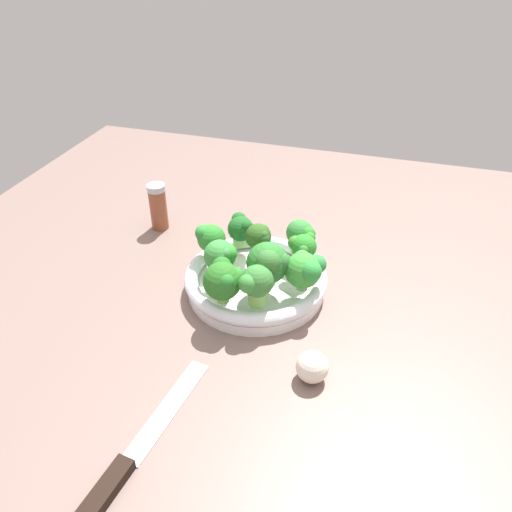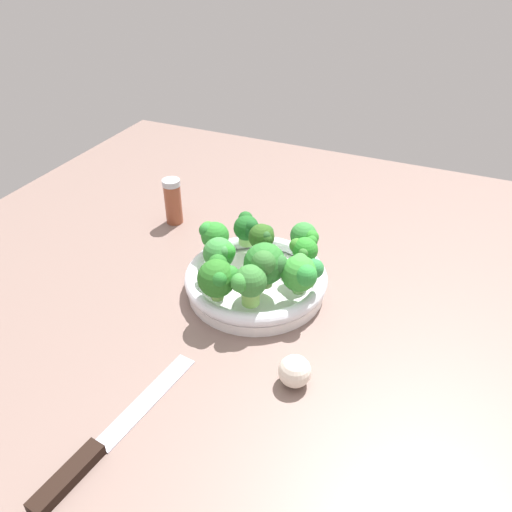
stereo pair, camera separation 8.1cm
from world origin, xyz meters
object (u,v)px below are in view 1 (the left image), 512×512
(broccoli_floret_0, at_px, (259,238))
(broccoli_floret_8, at_px, (224,280))
(broccoli_floret_2, at_px, (210,238))
(broccoli_floret_9, at_px, (305,269))
(knife, at_px, (128,462))
(bowl, at_px, (256,281))
(broccoli_floret_3, at_px, (269,263))
(broccoli_floret_1, at_px, (301,235))
(pepper_shaker, at_px, (158,206))
(broccoli_floret_4, at_px, (222,256))
(garlic_bulb, at_px, (312,367))
(broccoli_floret_7, at_px, (255,283))
(broccoli_floret_6, at_px, (303,248))
(broccoli_floret_5, at_px, (241,229))

(broccoli_floret_0, bearing_deg, broccoli_floret_8, 82.89)
(broccoli_floret_2, relative_size, broccoli_floret_8, 0.92)
(broccoli_floret_9, bearing_deg, knife, 68.18)
(bowl, xyz_separation_m, broccoli_floret_3, (-0.03, 0.03, 0.06))
(broccoli_floret_1, bearing_deg, pepper_shaker, -12.58)
(broccoli_floret_4, bearing_deg, pepper_shaker, -41.11)
(broccoli_floret_0, distance_m, broccoli_floret_2, 0.08)
(broccoli_floret_0, relative_size, broccoli_floret_9, 0.97)
(broccoli_floret_1, bearing_deg, garlic_bulb, 106.81)
(broccoli_floret_0, distance_m, broccoli_floret_8, 0.13)
(broccoli_floret_0, distance_m, broccoli_floret_7, 0.13)
(broccoli_floret_8, bearing_deg, broccoli_floret_6, -127.44)
(bowl, relative_size, broccoli_floret_9, 3.76)
(broccoli_floret_1, bearing_deg, broccoli_floret_0, 23.91)
(broccoli_floret_4, height_order, pepper_shaker, broccoli_floret_4)
(broccoli_floret_7, distance_m, pepper_shaker, 0.35)
(broccoli_floret_0, xyz_separation_m, broccoli_floret_8, (0.02, 0.13, 0.00))
(broccoli_floret_3, height_order, broccoli_floret_9, broccoli_floret_3)
(broccoli_floret_6, xyz_separation_m, broccoli_floret_9, (-0.02, 0.06, 0.00))
(bowl, xyz_separation_m, broccoli_floret_1, (-0.06, -0.07, 0.06))
(broccoli_floret_8, bearing_deg, garlic_bulb, 152.63)
(broccoli_floret_8, relative_size, broccoli_floret_9, 1.06)
(broccoli_floret_4, distance_m, knife, 0.33)
(broccoli_floret_7, relative_size, broccoli_floret_9, 1.05)
(broccoli_floret_0, distance_m, broccoli_floret_6, 0.08)
(broccoli_floret_4, xyz_separation_m, pepper_shaker, (0.20, -0.17, -0.03))
(broccoli_floret_4, bearing_deg, broccoli_floret_1, -134.64)
(broccoli_floret_1, xyz_separation_m, broccoli_floret_2, (0.14, 0.06, -0.00))
(broccoli_floret_9, height_order, pepper_shaker, broccoli_floret_9)
(broccoli_floret_8, bearing_deg, bowl, -105.78)
(garlic_bulb, height_order, pepper_shaker, pepper_shaker)
(broccoli_floret_9, distance_m, garlic_bulb, 0.16)
(broccoli_floret_0, bearing_deg, broccoli_floret_5, -32.46)
(bowl, bearing_deg, broccoli_floret_5, -55.59)
(bowl, distance_m, knife, 0.35)
(broccoli_floret_5, bearing_deg, broccoli_floret_1, -178.36)
(broccoli_floret_8, bearing_deg, pepper_shaker, -45.77)
(broccoli_floret_8, height_order, garlic_bulb, broccoli_floret_8)
(broccoli_floret_2, relative_size, broccoli_floret_3, 0.80)
(broccoli_floret_3, height_order, garlic_bulb, broccoli_floret_3)
(pepper_shaker, bearing_deg, knife, 111.52)
(bowl, distance_m, broccoli_floret_8, 0.11)
(broccoli_floret_6, bearing_deg, broccoli_floret_8, 52.56)
(broccoli_floret_0, xyz_separation_m, broccoli_floret_9, (-0.09, 0.06, -0.00))
(bowl, xyz_separation_m, broccoli_floret_7, (-0.02, 0.08, 0.06))
(bowl, height_order, broccoli_floret_4, broccoli_floret_4)
(broccoli_floret_1, bearing_deg, knife, 76.17)
(broccoli_floret_8, height_order, knife, broccoli_floret_8)
(broccoli_floret_3, relative_size, broccoli_floret_7, 1.15)
(broccoli_floret_1, height_order, broccoli_floret_3, broccoli_floret_3)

